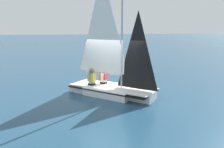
% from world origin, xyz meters
% --- Properties ---
extents(ground_plane, '(260.00, 260.00, 0.00)m').
position_xyz_m(ground_plane, '(0.00, 0.00, 0.00)').
color(ground_plane, navy).
extents(sailboat_main, '(3.67, 4.10, 5.53)m').
position_xyz_m(sailboat_main, '(-0.01, 0.02, 0.77)').
color(sailboat_main, white).
rests_on(sailboat_main, ground_plane).
extents(sailor_helm, '(0.42, 0.43, 1.16)m').
position_xyz_m(sailor_helm, '(-0.15, 0.74, 0.63)').
color(sailor_helm, black).
rests_on(sailor_helm, ground_plane).
extents(sailor_crew, '(0.42, 0.43, 1.16)m').
position_xyz_m(sailor_crew, '(-0.78, 0.65, 0.62)').
color(sailor_crew, black).
rests_on(sailor_crew, ground_plane).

